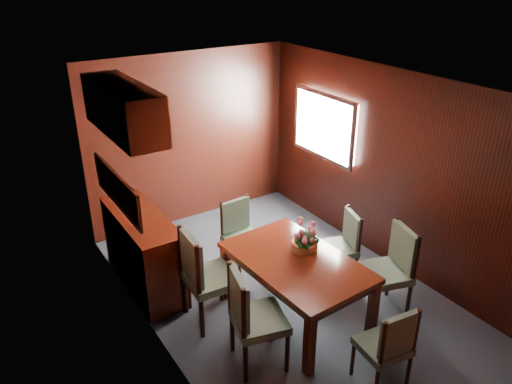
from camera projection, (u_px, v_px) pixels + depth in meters
ground at (282, 292)px, 5.75m from camera, size 4.50×4.50×0.00m
room_shell at (260, 153)px, 5.26m from camera, size 3.06×4.52×2.41m
sideboard at (144, 251)px, 5.71m from camera, size 0.48×1.40×0.90m
dining_table at (296, 268)px, 5.11m from camera, size 1.03×1.57×0.71m
chair_left_near at (251, 314)px, 4.52m from camera, size 0.57×0.59×1.03m
chair_left_far at (203, 273)px, 5.06m from camera, size 0.52×0.54×1.08m
chair_right_near at (392, 265)px, 5.26m from camera, size 0.57×0.59×1.01m
chair_right_far at (343, 242)px, 5.83m from camera, size 0.50×0.51×0.86m
chair_head at (389, 344)px, 4.30m from camera, size 0.45×0.43×0.86m
chair_foot at (240, 231)px, 6.04m from camera, size 0.45×0.43×0.89m
flower_centerpiece at (305, 237)px, 5.19m from camera, size 0.30×0.30×0.30m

